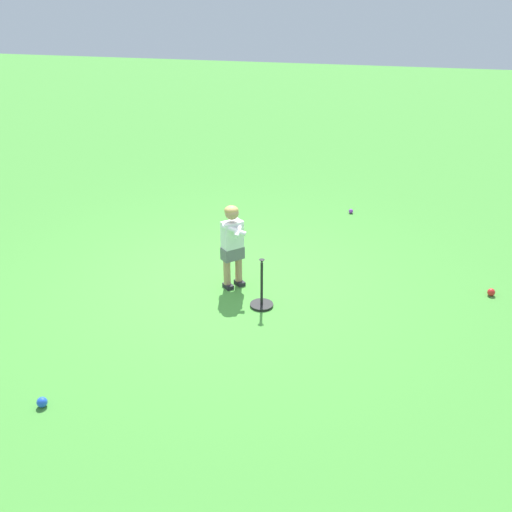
% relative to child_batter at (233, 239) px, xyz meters
% --- Properties ---
extents(ground_plane, '(40.00, 40.00, 0.00)m').
position_rel_child_batter_xyz_m(ground_plane, '(-0.10, -0.11, -0.65)').
color(ground_plane, '#479338').
extents(child_batter, '(0.58, 0.37, 1.08)m').
position_rel_child_batter_xyz_m(child_batter, '(0.00, 0.00, 0.00)').
color(child_batter, '#232328').
rests_on(child_batter, ground).
extents(play_ball_near_batter, '(0.09, 0.09, 0.09)m').
position_rel_child_batter_xyz_m(play_ball_near_batter, '(-0.46, 3.18, -0.60)').
color(play_ball_near_batter, red).
rests_on(play_ball_near_batter, ground).
extents(play_ball_by_bucket, '(0.10, 0.10, 0.10)m').
position_rel_child_batter_xyz_m(play_ball_by_bucket, '(2.67, -1.11, -0.60)').
color(play_ball_by_bucket, blue).
rests_on(play_ball_by_bucket, ground).
extents(play_ball_behind_batter, '(0.07, 0.07, 0.07)m').
position_rel_child_batter_xyz_m(play_ball_behind_batter, '(-2.86, 1.25, -0.61)').
color(play_ball_behind_batter, purple).
rests_on(play_ball_behind_batter, ground).
extents(batting_tee, '(0.28, 0.28, 0.62)m').
position_rel_child_batter_xyz_m(batting_tee, '(0.43, 0.47, -0.55)').
color(batting_tee, black).
rests_on(batting_tee, ground).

